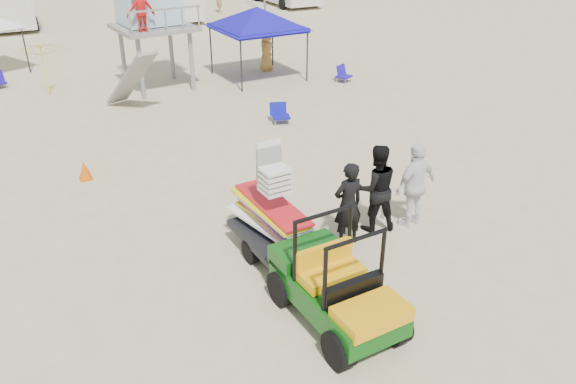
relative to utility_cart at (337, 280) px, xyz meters
name	(u,v)px	position (x,y,z in m)	size (l,w,h in m)	color
ground	(346,347)	(-0.15, -0.60, -0.87)	(140.00, 140.00, 0.00)	beige
utility_cart	(337,280)	(0.00, 0.00, 0.00)	(1.35, 2.50, 1.86)	#0B4A0E
surf_trailer	(274,217)	(0.01, 2.33, 0.01)	(1.35, 2.38, 2.14)	black
man_left	(348,204)	(1.52, 2.03, 0.05)	(0.67, 0.44, 1.82)	black
man_mid	(376,188)	(2.37, 2.28, 0.11)	(0.95, 0.74, 1.95)	black
man_right	(415,185)	(3.22, 2.03, 0.09)	(1.12, 0.47, 1.91)	white
lifeguard_tower	(148,2)	(1.09, 14.84, 2.30)	(2.90, 2.90, 4.26)	gray
canopy_blue	(257,11)	(5.17, 14.35, 1.77)	(3.15, 3.15, 3.19)	black
umbrella_b	(46,69)	(-2.69, 15.77, 0.09)	(2.09, 2.13, 1.91)	yellow
cone_near	(85,170)	(-2.77, 7.70, -0.62)	(0.34, 0.34, 0.50)	#DF5607
beach_chair_b	(343,73)	(7.92, 12.32, -0.55)	(0.70, 0.78, 0.64)	#220FAA
beach_chair_c	(280,113)	(3.56, 9.21, -0.55)	(0.67, 0.73, 0.64)	#0E11A2
distant_beachgoers	(244,26)	(7.15, 20.33, 0.00)	(4.17, 15.31, 1.73)	#C48649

